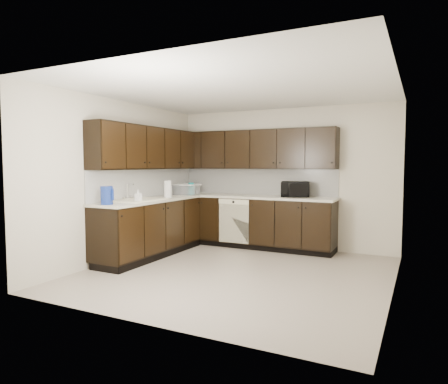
% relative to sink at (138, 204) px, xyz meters
% --- Properties ---
extents(floor, '(4.00, 4.00, 0.00)m').
position_rel_sink_xyz_m(floor, '(1.68, 0.01, -0.88)').
color(floor, gray).
rests_on(floor, ground).
extents(ceiling, '(4.00, 4.00, 0.00)m').
position_rel_sink_xyz_m(ceiling, '(1.68, 0.01, 1.62)').
color(ceiling, white).
rests_on(ceiling, wall_back).
extents(wall_back, '(4.00, 0.02, 2.50)m').
position_rel_sink_xyz_m(wall_back, '(1.68, 2.01, 0.37)').
color(wall_back, beige).
rests_on(wall_back, floor).
extents(wall_left, '(0.02, 4.00, 2.50)m').
position_rel_sink_xyz_m(wall_left, '(-0.32, 0.01, 0.37)').
color(wall_left, beige).
rests_on(wall_left, floor).
extents(wall_right, '(0.02, 4.00, 2.50)m').
position_rel_sink_xyz_m(wall_right, '(3.68, 0.01, 0.37)').
color(wall_right, beige).
rests_on(wall_right, floor).
extents(wall_front, '(4.00, 0.02, 2.50)m').
position_rel_sink_xyz_m(wall_front, '(1.68, -1.99, 0.37)').
color(wall_front, beige).
rests_on(wall_front, floor).
extents(lower_cabinets, '(3.00, 2.80, 0.90)m').
position_rel_sink_xyz_m(lower_cabinets, '(0.67, 1.12, -0.47)').
color(lower_cabinets, black).
rests_on(lower_cabinets, floor).
extents(countertop, '(3.03, 2.83, 0.04)m').
position_rel_sink_xyz_m(countertop, '(0.67, 1.12, 0.04)').
color(countertop, beige).
rests_on(countertop, lower_cabinets).
extents(backsplash, '(3.00, 2.80, 0.48)m').
position_rel_sink_xyz_m(backsplash, '(0.46, 1.33, 0.30)').
color(backsplash, white).
rests_on(backsplash, countertop).
extents(upper_cabinets, '(3.00, 2.80, 0.70)m').
position_rel_sink_xyz_m(upper_cabinets, '(0.58, 1.22, 0.89)').
color(upper_cabinets, black).
rests_on(upper_cabinets, wall_back).
extents(dishwasher, '(0.58, 0.04, 0.78)m').
position_rel_sink_xyz_m(dishwasher, '(0.98, 1.42, -0.33)').
color(dishwasher, beige).
rests_on(dishwasher, lower_cabinets).
extents(sink, '(0.54, 0.82, 0.42)m').
position_rel_sink_xyz_m(sink, '(0.00, 0.00, 0.00)').
color(sink, beige).
rests_on(sink, countertop).
extents(microwave, '(0.55, 0.44, 0.26)m').
position_rel_sink_xyz_m(microwave, '(1.99, 1.74, 0.19)').
color(microwave, black).
rests_on(microwave, countertop).
extents(soap_bottle_a, '(0.09, 0.09, 0.18)m').
position_rel_sink_xyz_m(soap_bottle_a, '(0.12, -0.15, 0.15)').
color(soap_bottle_a, gray).
rests_on(soap_bottle_a, countertop).
extents(soap_bottle_b, '(0.11, 0.11, 0.24)m').
position_rel_sink_xyz_m(soap_bottle_b, '(-0.14, 1.08, 0.18)').
color(soap_bottle_b, gray).
rests_on(soap_bottle_b, countertop).
extents(toaster_oven, '(0.36, 0.31, 0.19)m').
position_rel_sink_xyz_m(toaster_oven, '(-0.07, 1.69, 0.15)').
color(toaster_oven, silver).
rests_on(toaster_oven, countertop).
extents(storage_bin, '(0.54, 0.46, 0.18)m').
position_rel_sink_xyz_m(storage_bin, '(0.01, 1.36, 0.15)').
color(storage_bin, white).
rests_on(storage_bin, countertop).
extents(blue_pitcher, '(0.23, 0.23, 0.26)m').
position_rel_sink_xyz_m(blue_pitcher, '(0.00, -0.69, 0.19)').
color(blue_pitcher, navy).
rests_on(blue_pitcher, countertop).
extents(teal_tumbler, '(0.10, 0.10, 0.22)m').
position_rel_sink_xyz_m(teal_tumbler, '(0.14, 1.36, 0.17)').
color(teal_tumbler, '#0B797F').
rests_on(teal_tumbler, countertop).
extents(paper_towel_roll, '(0.13, 0.13, 0.28)m').
position_rel_sink_xyz_m(paper_towel_roll, '(0.07, 0.72, 0.20)').
color(paper_towel_roll, silver).
rests_on(paper_towel_roll, countertop).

